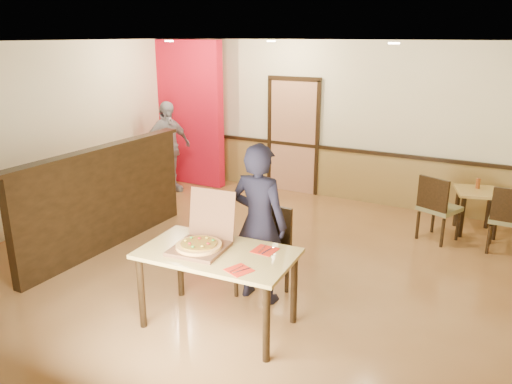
{
  "coord_description": "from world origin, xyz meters",
  "views": [
    {
      "loc": [
        2.94,
        -4.97,
        2.89
      ],
      "look_at": [
        0.27,
        0.0,
        1.1
      ],
      "focal_mm": 35.0,
      "sensor_mm": 36.0,
      "label": 1
    }
  ],
  "objects_px": {
    "passerby": "(167,147)",
    "condiment": "(478,183)",
    "main_table": "(218,262)",
    "side_chair_left": "(437,206)",
    "side_chair_right": "(509,217)",
    "diner": "(259,224)",
    "pizza_box": "(201,242)",
    "side_table": "(477,201)",
    "diner_chair": "(266,247)"
  },
  "relations": [
    {
      "from": "side_chair_left",
      "to": "diner",
      "type": "height_order",
      "value": "diner"
    },
    {
      "from": "diner_chair",
      "to": "pizza_box",
      "type": "relative_size",
      "value": 1.57
    },
    {
      "from": "side_chair_left",
      "to": "pizza_box",
      "type": "height_order",
      "value": "pizza_box"
    },
    {
      "from": "main_table",
      "to": "side_chair_left",
      "type": "height_order",
      "value": "side_chair_left"
    },
    {
      "from": "diner_chair",
      "to": "side_chair_left",
      "type": "bearing_deg",
      "value": 66.67
    },
    {
      "from": "side_chair_right",
      "to": "passerby",
      "type": "xyz_separation_m",
      "value": [
        -5.82,
        0.09,
        0.33
      ]
    },
    {
      "from": "diner_chair",
      "to": "side_chair_right",
      "type": "bearing_deg",
      "value": 53.33
    },
    {
      "from": "pizza_box",
      "to": "condiment",
      "type": "height_order",
      "value": "pizza_box"
    },
    {
      "from": "diner",
      "to": "pizza_box",
      "type": "distance_m",
      "value": 0.75
    },
    {
      "from": "side_chair_right",
      "to": "side_table",
      "type": "height_order",
      "value": "side_chair_right"
    },
    {
      "from": "diner_chair",
      "to": "side_table",
      "type": "xyz_separation_m",
      "value": [
        1.95,
        3.13,
        -0.06
      ]
    },
    {
      "from": "passerby",
      "to": "condiment",
      "type": "distance_m",
      "value": 5.38
    },
    {
      "from": "diner_chair",
      "to": "condiment",
      "type": "bearing_deg",
      "value": 66.37
    },
    {
      "from": "side_chair_left",
      "to": "side_chair_right",
      "type": "bearing_deg",
      "value": -157.71
    },
    {
      "from": "diner_chair",
      "to": "condiment",
      "type": "distance_m",
      "value": 3.78
    },
    {
      "from": "main_table",
      "to": "diner",
      "type": "relative_size",
      "value": 0.88
    },
    {
      "from": "side_chair_right",
      "to": "pizza_box",
      "type": "bearing_deg",
      "value": 52.19
    },
    {
      "from": "main_table",
      "to": "side_chair_right",
      "type": "height_order",
      "value": "side_chair_right"
    },
    {
      "from": "main_table",
      "to": "pizza_box",
      "type": "height_order",
      "value": "pizza_box"
    },
    {
      "from": "side_chair_left",
      "to": "side_table",
      "type": "bearing_deg",
      "value": -105.18
    },
    {
      "from": "diner_chair",
      "to": "side_table",
      "type": "distance_m",
      "value": 3.69
    },
    {
      "from": "main_table",
      "to": "side_table",
      "type": "height_order",
      "value": "main_table"
    },
    {
      "from": "diner_chair",
      "to": "pizza_box",
      "type": "bearing_deg",
      "value": -101.74
    },
    {
      "from": "side_chair_left",
      "to": "main_table",
      "type": "bearing_deg",
      "value": 87.36
    },
    {
      "from": "side_chair_left",
      "to": "side_table",
      "type": "xyz_separation_m",
      "value": [
        0.48,
        0.62,
        -0.04
      ]
    },
    {
      "from": "side_chair_right",
      "to": "condiment",
      "type": "distance_m",
      "value": 0.9
    },
    {
      "from": "side_chair_left",
      "to": "condiment",
      "type": "xyz_separation_m",
      "value": [
        0.45,
        0.73,
        0.21
      ]
    },
    {
      "from": "side_chair_right",
      "to": "diner",
      "type": "relative_size",
      "value": 0.53
    },
    {
      "from": "side_chair_right",
      "to": "diner",
      "type": "height_order",
      "value": "diner"
    },
    {
      "from": "side_table",
      "to": "diner",
      "type": "bearing_deg",
      "value": -120.75
    },
    {
      "from": "side_table",
      "to": "condiment",
      "type": "height_order",
      "value": "condiment"
    },
    {
      "from": "main_table",
      "to": "passerby",
      "type": "height_order",
      "value": "passerby"
    },
    {
      "from": "side_chair_left",
      "to": "diner",
      "type": "relative_size",
      "value": 0.54
    },
    {
      "from": "side_chair_left",
      "to": "passerby",
      "type": "relative_size",
      "value": 0.57
    },
    {
      "from": "main_table",
      "to": "side_chair_left",
      "type": "xyz_separation_m",
      "value": [
        1.58,
        3.36,
        -0.18
      ]
    },
    {
      "from": "main_table",
      "to": "pizza_box",
      "type": "distance_m",
      "value": 0.26
    },
    {
      "from": "side_table",
      "to": "pizza_box",
      "type": "relative_size",
      "value": 1.17
    },
    {
      "from": "main_table",
      "to": "side_chair_right",
      "type": "relative_size",
      "value": 1.65
    },
    {
      "from": "side_table",
      "to": "diner",
      "type": "height_order",
      "value": "diner"
    },
    {
      "from": "main_table",
      "to": "passerby",
      "type": "distance_m",
      "value": 4.78
    },
    {
      "from": "passerby",
      "to": "condiment",
      "type": "bearing_deg",
      "value": -65.9
    },
    {
      "from": "side_table",
      "to": "pizza_box",
      "type": "distance_m",
      "value": 4.59
    },
    {
      "from": "side_table",
      "to": "passerby",
      "type": "xyz_separation_m",
      "value": [
        -5.37,
        -0.53,
        0.36
      ]
    },
    {
      "from": "side_table",
      "to": "pizza_box",
      "type": "xyz_separation_m",
      "value": [
        -2.24,
        -3.99,
        0.39
      ]
    },
    {
      "from": "side_chair_left",
      "to": "condiment",
      "type": "bearing_deg",
      "value": -99.13
    },
    {
      "from": "diner_chair",
      "to": "passerby",
      "type": "xyz_separation_m",
      "value": [
        -3.41,
        2.6,
        0.3
      ]
    },
    {
      "from": "main_table",
      "to": "condiment",
      "type": "relative_size",
      "value": 10.32
    },
    {
      "from": "pizza_box",
      "to": "side_chair_left",
      "type": "bearing_deg",
      "value": 56.26
    },
    {
      "from": "side_chair_right",
      "to": "side_table",
      "type": "relative_size",
      "value": 1.26
    },
    {
      "from": "main_table",
      "to": "side_table",
      "type": "distance_m",
      "value": 4.49
    }
  ]
}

